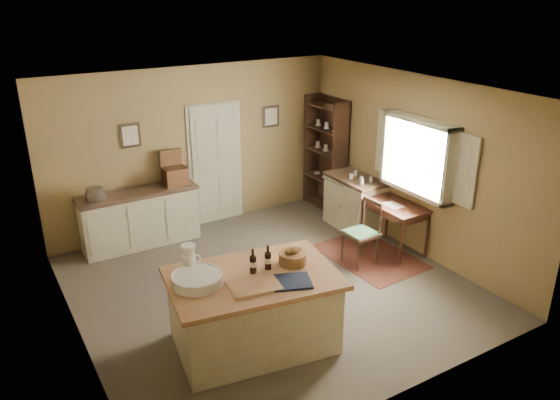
# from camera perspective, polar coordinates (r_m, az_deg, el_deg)

# --- Properties ---
(ground) EXTENTS (5.00, 5.00, 0.00)m
(ground) POSITION_cam_1_polar(r_m,az_deg,el_deg) (7.63, -0.99, -9.03)
(ground) COLOR #5F5548
(ground) RESTS_ON ground
(wall_back) EXTENTS (5.00, 0.10, 2.70)m
(wall_back) POSITION_cam_1_polar(r_m,az_deg,el_deg) (9.17, -8.90, 5.34)
(wall_back) COLOR olive
(wall_back) RESTS_ON ground
(wall_front) EXTENTS (5.00, 0.10, 2.70)m
(wall_front) POSITION_cam_1_polar(r_m,az_deg,el_deg) (5.22, 12.88, -8.16)
(wall_front) COLOR olive
(wall_front) RESTS_ON ground
(wall_left) EXTENTS (0.10, 5.00, 2.70)m
(wall_left) POSITION_cam_1_polar(r_m,az_deg,el_deg) (6.28, -21.29, -3.84)
(wall_left) COLOR olive
(wall_left) RESTS_ON ground
(wall_right) EXTENTS (0.10, 5.00, 2.70)m
(wall_right) POSITION_cam_1_polar(r_m,az_deg,el_deg) (8.48, 13.77, 3.60)
(wall_right) COLOR olive
(wall_right) RESTS_ON ground
(ceiling) EXTENTS (5.00, 5.00, 0.00)m
(ceiling) POSITION_cam_1_polar(r_m,az_deg,el_deg) (6.66, -1.14, 11.33)
(ceiling) COLOR silver
(ceiling) RESTS_ON wall_back
(door) EXTENTS (0.97, 0.06, 2.11)m
(door) POSITION_cam_1_polar(r_m,az_deg,el_deg) (9.36, -6.75, 3.90)
(door) COLOR #A5A68B
(door) RESTS_ON ground
(framed_prints) EXTENTS (2.82, 0.02, 0.38)m
(framed_prints) POSITION_cam_1_polar(r_m,az_deg,el_deg) (9.13, -7.82, 7.73)
(framed_prints) COLOR black
(framed_prints) RESTS_ON ground
(window) EXTENTS (0.25, 1.99, 1.12)m
(window) POSITION_cam_1_polar(r_m,az_deg,el_deg) (8.24, 14.46, 4.46)
(window) COLOR beige
(window) RESTS_ON ground
(work_island) EXTENTS (2.02, 1.48, 1.20)m
(work_island) POSITION_cam_1_polar(r_m,az_deg,el_deg) (6.29, -2.85, -11.29)
(work_island) COLOR beige
(work_island) RESTS_ON ground
(sideboard) EXTENTS (1.84, 0.53, 1.18)m
(sideboard) POSITION_cam_1_polar(r_m,az_deg,el_deg) (8.87, -14.39, -1.67)
(sideboard) COLOR beige
(sideboard) RESTS_ON ground
(rug) EXTENTS (1.17, 1.65, 0.01)m
(rug) POSITION_cam_1_polar(r_m,az_deg,el_deg) (8.52, 9.35, -5.81)
(rug) COLOR #4B2016
(rug) RESTS_ON ground
(writing_desk) EXTENTS (0.59, 0.97, 0.82)m
(writing_desk) POSITION_cam_1_polar(r_m,az_deg,el_deg) (8.51, 11.96, -1.05)
(writing_desk) COLOR #341811
(writing_desk) RESTS_ON ground
(desk_chair) EXTENTS (0.47, 0.47, 0.95)m
(desk_chair) POSITION_cam_1_polar(r_m,az_deg,el_deg) (8.10, 8.40, -3.53)
(desk_chair) COLOR black
(desk_chair) RESTS_ON ground
(right_cabinet) EXTENTS (0.59, 1.06, 0.99)m
(right_cabinet) POSITION_cam_1_polar(r_m,az_deg,el_deg) (9.27, 7.80, -0.26)
(right_cabinet) COLOR beige
(right_cabinet) RESTS_ON ground
(shelving_unit) EXTENTS (0.35, 0.92, 2.04)m
(shelving_unit) POSITION_cam_1_polar(r_m,az_deg,el_deg) (9.94, 4.99, 4.83)
(shelving_unit) COLOR black
(shelving_unit) RESTS_ON ground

